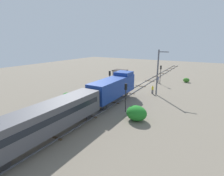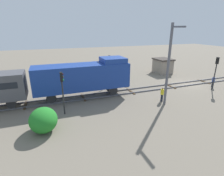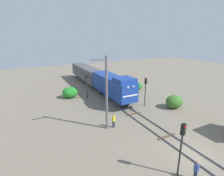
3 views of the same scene
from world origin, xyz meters
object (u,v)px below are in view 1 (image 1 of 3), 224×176
Objects in this scene: worker_by_signal at (153,89)px; passenger_car_leading at (51,116)px; traffic_signal_mid at (110,78)px; worker_near_track at (158,79)px; catenary_mast at (158,72)px; relay_hut at (120,75)px; traffic_signal_far at (126,92)px; traffic_signal_near at (161,71)px; locomotive at (114,87)px.

passenger_car_leading is at bearing 20.73° from worker_by_signal.
traffic_signal_mid reaches higher than worker_near_track.
catenary_mast reaches higher than worker_near_track.
traffic_signal_mid is 9.32m from catenary_mast.
catenary_mast is at bearing -156.73° from traffic_signal_mid.
traffic_signal_mid reaches higher than passenger_car_leading.
relay_hut is at bearing -75.93° from passenger_car_leading.
traffic_signal_mid is (3.40, -17.72, 0.58)m from passenger_car_leading.
traffic_signal_far is 1.22× the size of relay_hut.
traffic_signal_far is at bearing 119.77° from relay_hut.
traffic_signal_near is 2.66× the size of worker_by_signal.
traffic_signal_near is at bearing -101.45° from worker_near_track.
worker_near_track is at bearing -75.39° from catenary_mast.
locomotive reaches higher than relay_hut.
traffic_signal_near is at bearing -88.86° from traffic_signal_far.
catenary_mast is (-5.06, -8.03, 1.81)m from locomotive.
worker_by_signal is 3.69m from catenary_mast.
traffic_signal_mid is 1.05× the size of traffic_signal_far.
passenger_car_leading is 22.05m from catenary_mast.
relay_hut is (4.10, -12.21, -1.72)m from traffic_signal_mid.
worker_by_signal is at bearing -12.06° from catenary_mast.
locomotive is at bearing 79.50° from traffic_signal_near.
worker_near_track is (0.80, -0.96, -2.13)m from traffic_signal_near.
locomotive reaches higher than passenger_car_leading.
catenary_mast reaches higher than traffic_signal_mid.
traffic_signal_near is at bearing -141.93° from worker_by_signal.
catenary_mast is (-0.86, 0.18, 3.58)m from worker_by_signal.
passenger_car_leading is at bearing -145.58° from worker_near_track.
traffic_signal_near is 1.29× the size of relay_hut.
passenger_car_leading is 3.09× the size of traffic_signal_near.
traffic_signal_near reaches higher than relay_hut.
traffic_signal_mid is at bearing -52.23° from locomotive.
worker_near_track is 11.13m from catenary_mast.
traffic_signal_near is 1.01× the size of traffic_signal_mid.
locomotive is at bearing -90.00° from passenger_car_leading.
worker_near_track is at bearing -94.35° from passenger_car_leading.
relay_hut is (11.70, -8.39, 0.40)m from worker_by_signal.
traffic_signal_near is 9.53m from catenary_mast.
relay_hut is at bearing -93.88° from worker_by_signal.
traffic_signal_far reaches higher than passenger_car_leading.
traffic_signal_far is (-3.60, 2.81, 0.20)m from locomotive.
passenger_car_leading is (0.00, 13.34, -0.25)m from locomotive.
worker_near_track is 1.00× the size of worker_by_signal.
traffic_signal_far is 11.05m from catenary_mast.
traffic_signal_near is at bearing -176.47° from relay_hut.
worker_by_signal is 14.40m from relay_hut.
worker_near_track is 10.17m from worker_by_signal.
catenary_mast is (-1.86, 9.23, 1.45)m from traffic_signal_near.
traffic_signal_far reaches higher than worker_near_track.
traffic_signal_far is at bearing 91.14° from traffic_signal_near.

